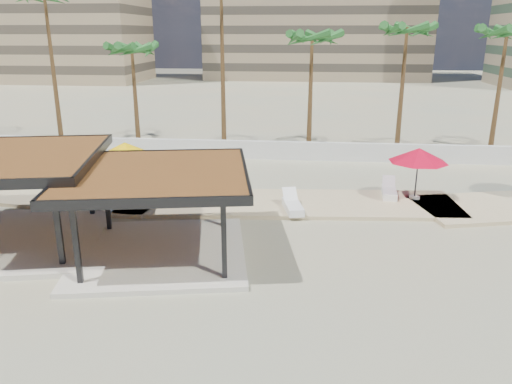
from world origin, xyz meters
TOP-DOWN VIEW (x-y plane):
  - ground at (0.00, 0.00)m, footprint 200.00×200.00m
  - promenade at (2.00, 7.67)m, footprint 44.45×7.97m
  - boundary_wall at (0.00, 16.00)m, footprint 56.00×0.30m
  - pavilion_central at (-2.46, 0.94)m, footprint 7.48×7.48m
  - pavilion_west at (-8.54, 1.44)m, footprint 8.31×8.31m
  - umbrella_b at (-6.24, 8.12)m, footprint 3.43×3.43m
  - umbrella_c at (8.13, 8.10)m, footprint 3.65×3.65m
  - umbrella_f at (-11.57, 8.86)m, footprint 3.14×3.14m
  - lounger_a at (-5.98, 5.85)m, footprint 1.24×2.33m
  - lounger_b at (2.28, 5.85)m, footprint 1.11×2.17m
  - lounger_c at (6.97, 8.48)m, footprint 0.84×2.07m
  - palm_b at (-15.00, 18.70)m, footprint 3.00×3.00m
  - palm_c at (-9.00, 18.10)m, footprint 3.00×3.00m
  - palm_e at (3.00, 18.40)m, footprint 3.00×3.00m
  - palm_f at (9.00, 18.60)m, footprint 3.00×3.00m
  - palm_g at (15.00, 18.20)m, footprint 3.00×3.00m

SIDE VIEW (x-z plane):
  - ground at x=0.00m, z-range 0.00..0.00m
  - promenade at x=2.00m, z-range -0.06..0.18m
  - lounger_c at x=6.97m, z-range -0.02..0.75m
  - lounger_b at x=2.28m, z-range -0.02..0.76m
  - lounger_a at x=-5.98m, z-range -0.04..0.80m
  - boundary_wall at x=0.00m, z-range 0.00..1.20m
  - pavilion_central at x=-2.46m, z-range 0.32..3.58m
  - pavilion_west at x=-8.54m, z-range 0.34..3.90m
  - umbrella_f at x=-11.57m, z-range 1.01..3.32m
  - umbrella_b at x=-6.24m, z-range 1.07..3.53m
  - umbrella_c at x=8.13m, z-range 1.08..3.59m
  - palm_c at x=-9.00m, z-range 2.76..10.41m
  - palm_e at x=3.00m, z-range 3.09..11.50m
  - palm_g at x=15.00m, z-range 3.23..11.96m
  - palm_f at x=9.00m, z-range 3.31..12.20m
  - palm_b at x=-15.00m, z-range 4.25..15.30m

